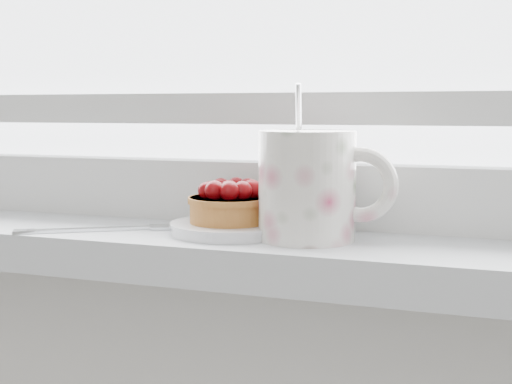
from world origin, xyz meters
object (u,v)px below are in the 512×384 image
at_px(saucer, 229,228).
at_px(raspberry_tart, 230,203).
at_px(fork, 113,229).
at_px(floral_mug, 311,183).

distance_m(saucer, raspberry_tart, 0.03).
bearing_deg(fork, raspberry_tart, 10.88).
xyz_separation_m(raspberry_tart, floral_mug, (0.09, -0.00, 0.02)).
bearing_deg(floral_mug, saucer, 177.20).
xyz_separation_m(saucer, raspberry_tart, (0.00, 0.00, 0.03)).
bearing_deg(floral_mug, fork, -174.76).
distance_m(floral_mug, fork, 0.22).
relative_size(saucer, floral_mug, 0.80).
height_order(saucer, raspberry_tart, raspberry_tart).
xyz_separation_m(saucer, floral_mug, (0.09, -0.00, 0.05)).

